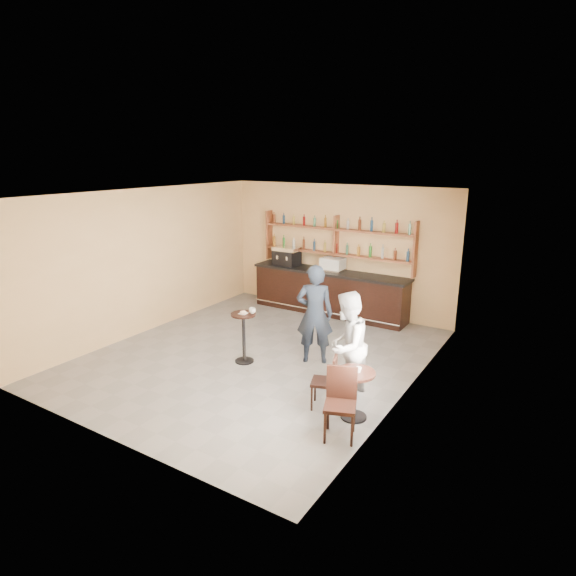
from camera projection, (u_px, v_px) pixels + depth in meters
The scene contains 23 objects.
floor at pixel (258, 356), 9.64m from camera, with size 7.00×7.00×0.00m, color slate.
ceiling at pixel (256, 194), 8.78m from camera, with size 7.00×7.00×0.00m, color white.
wall_back at pixel (338, 249), 12.07m from camera, with size 7.00×7.00×0.00m, color #DFB67E.
wall_front at pixel (103, 334), 6.35m from camera, with size 7.00×7.00×0.00m, color #DFB67E.
wall_left at pixel (148, 261), 10.74m from camera, with size 7.00×7.00×0.00m, color #DFB67E.
wall_right at pixel (410, 303), 7.68m from camera, with size 7.00×7.00×0.00m, color #DFB67E.
window_pane at pixel (382, 318), 6.67m from camera, with size 2.00×2.00×0.00m, color white.
window_frame at pixel (382, 318), 6.68m from camera, with size 0.04×1.70×2.10m, color black, non-canonical shape.
shelf_unit at pixel (336, 242), 11.91m from camera, with size 4.00×0.26×1.40m, color brown, non-canonical shape.
liquor_bottles at pixel (336, 235), 11.86m from camera, with size 3.68×0.10×1.00m, color #8C5919, non-canonical shape.
bar_counter at pixel (329, 292), 12.08m from camera, with size 4.08×0.80×1.10m, color black, non-canonical shape.
espresso_machine at pixel (287, 256), 12.52m from camera, with size 0.67×0.43×0.48m, color black, non-canonical shape.
pastry_case at pixel (333, 265), 11.85m from camera, with size 0.56×0.45×0.34m, color silver, non-canonical shape.
pedestal_table at pixel (244, 338), 9.23m from camera, with size 0.48×0.48×0.99m, color black, non-canonical shape.
napkin at pixel (243, 313), 9.10m from camera, with size 0.15×0.15×0.00m, color white.
donut at pixel (243, 312), 9.08m from camera, with size 0.12×0.12×0.04m, color #CF7D4C.
cup_pedestal at pixel (252, 311), 9.10m from camera, with size 0.13×0.13×0.10m, color white.
man_main at pixel (315, 314), 9.13m from camera, with size 0.70×0.46×1.93m, color black.
cafe_table at pixel (354, 395), 7.27m from camera, with size 0.61×0.61×0.77m, color black, non-canonical shape.
cup_cafe at pixel (358, 370), 7.13m from camera, with size 0.09×0.09×0.08m, color white.
chair_west at pixel (324, 381), 7.57m from camera, with size 0.38×0.38×0.88m, color black, non-canonical shape.
chair_south at pixel (340, 405), 6.72m from camera, with size 0.44×0.44×1.02m, color black, non-canonical shape.
patron_second at pixel (347, 346), 7.78m from camera, with size 0.88×0.68×1.81m, color #949398.
Camera 1 is at (5.22, -7.25, 3.89)m, focal length 30.00 mm.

